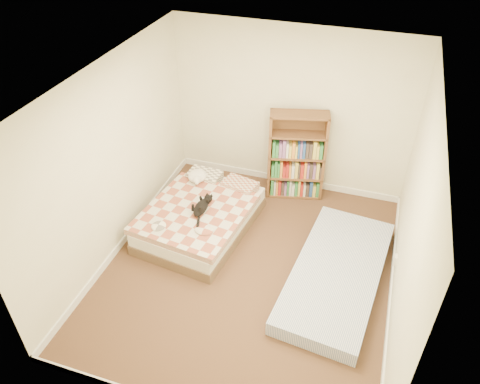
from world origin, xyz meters
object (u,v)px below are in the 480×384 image
(bookshelf, at_px, (296,165))
(white_dog, at_px, (198,176))
(bed, at_px, (202,216))
(black_cat, at_px, (202,206))
(floor_mattress, at_px, (337,274))

(bookshelf, xyz_separation_m, white_dog, (-1.29, -0.69, -0.03))
(bed, bearing_deg, white_dog, 123.54)
(bed, height_order, white_dog, white_dog)
(black_cat, bearing_deg, bookshelf, 60.57)
(floor_mattress, relative_size, white_dog, 5.86)
(floor_mattress, distance_m, white_dog, 2.41)
(bed, xyz_separation_m, black_cat, (0.06, -0.11, 0.27))
(floor_mattress, relative_size, black_cat, 3.61)
(bookshelf, bearing_deg, black_cat, -140.66)
(floor_mattress, height_order, white_dog, white_dog)
(floor_mattress, bearing_deg, bed, 174.23)
(bed, xyz_separation_m, white_dog, (-0.25, 0.51, 0.28))
(bed, relative_size, white_dog, 4.97)
(bookshelf, height_order, black_cat, bookshelf)
(bookshelf, distance_m, white_dog, 1.47)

